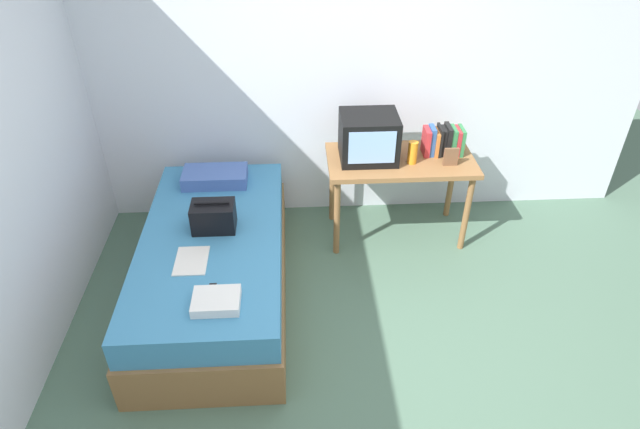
{
  "coord_description": "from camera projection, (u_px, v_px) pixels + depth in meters",
  "views": [
    {
      "loc": [
        -0.34,
        -2.17,
        2.83
      ],
      "look_at": [
        -0.16,
        1.04,
        0.55
      ],
      "focal_mm": 30.32,
      "sensor_mm": 36.0,
      "label": 1
    }
  ],
  "objects": [
    {
      "name": "remote_dark",
      "position": [
        212.0,
        293.0,
        3.26
      ],
      "size": [
        0.04,
        0.16,
        0.02
      ],
      "primitive_type": "cube",
      "color": "black",
      "rests_on": "bed"
    },
    {
      "name": "bed",
      "position": [
        215.0,
        266.0,
        3.91
      ],
      "size": [
        1.0,
        2.0,
        0.55
      ],
      "color": "olive",
      "rests_on": "ground"
    },
    {
      "name": "water_bottle",
      "position": [
        413.0,
        152.0,
        4.15
      ],
      "size": [
        0.07,
        0.07,
        0.18
      ],
      "primitive_type": "cylinder",
      "color": "orange",
      "rests_on": "desk"
    },
    {
      "name": "folded_towel",
      "position": [
        216.0,
        301.0,
        3.18
      ],
      "size": [
        0.28,
        0.22,
        0.06
      ],
      "primitive_type": "cube",
      "color": "white",
      "rests_on": "bed"
    },
    {
      "name": "book_row",
      "position": [
        443.0,
        141.0,
        4.27
      ],
      "size": [
        0.31,
        0.17,
        0.24
      ],
      "color": "#B72D33",
      "rests_on": "desk"
    },
    {
      "name": "desk",
      "position": [
        400.0,
        168.0,
        4.32
      ],
      "size": [
        1.16,
        0.6,
        0.73
      ],
      "color": "olive",
      "rests_on": "ground"
    },
    {
      "name": "handbag",
      "position": [
        214.0,
        216.0,
        3.76
      ],
      "size": [
        0.3,
        0.2,
        0.22
      ],
      "color": "black",
      "rests_on": "bed"
    },
    {
      "name": "ground_plane",
      "position": [
        354.0,
        380.0,
        3.42
      ],
      "size": [
        8.0,
        8.0,
        0.0
      ],
      "primitive_type": "plane",
      "color": "#4C6B56"
    },
    {
      "name": "tv",
      "position": [
        369.0,
        137.0,
        4.17
      ],
      "size": [
        0.44,
        0.39,
        0.36
      ],
      "color": "black",
      "rests_on": "desk"
    },
    {
      "name": "wall_back",
      "position": [
        333.0,
        68.0,
        4.3
      ],
      "size": [
        5.2,
        0.1,
        2.6
      ],
      "primitive_type": "cube",
      "color": "silver",
      "rests_on": "ground"
    },
    {
      "name": "picture_frame",
      "position": [
        451.0,
        157.0,
        4.13
      ],
      "size": [
        0.11,
        0.02,
        0.15
      ],
      "primitive_type": "cube",
      "color": "brown",
      "rests_on": "desk"
    },
    {
      "name": "pillow",
      "position": [
        215.0,
        177.0,
        4.29
      ],
      "size": [
        0.5,
        0.28,
        0.1
      ],
      "primitive_type": "cube",
      "color": "#4766AD",
      "rests_on": "bed"
    },
    {
      "name": "magazine",
      "position": [
        191.0,
        261.0,
        3.52
      ],
      "size": [
        0.21,
        0.29,
        0.01
      ],
      "primitive_type": "cube",
      "color": "white",
      "rests_on": "bed"
    }
  ]
}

